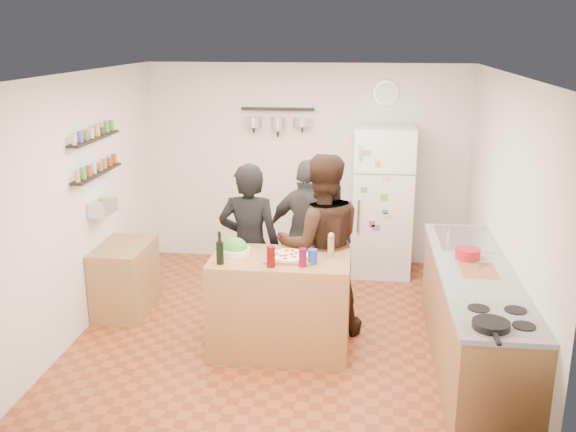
# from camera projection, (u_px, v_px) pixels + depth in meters

# --- Properties ---
(room_shell) EXTENTS (4.20, 4.20, 4.20)m
(room_shell) POSITION_uv_depth(u_px,v_px,m) (291.00, 199.00, 6.42)
(room_shell) COLOR brown
(room_shell) RESTS_ON ground
(prep_island) EXTENTS (1.25, 0.72, 0.91)m
(prep_island) POSITION_uv_depth(u_px,v_px,m) (280.00, 304.00, 5.87)
(prep_island) COLOR #A6683D
(prep_island) RESTS_ON floor
(pizza_board) EXTENTS (0.42, 0.34, 0.02)m
(pizza_board) POSITION_uv_depth(u_px,v_px,m) (289.00, 258.00, 5.72)
(pizza_board) COLOR #8F5C34
(pizza_board) RESTS_ON prep_island
(pizza) EXTENTS (0.34, 0.34, 0.02)m
(pizza) POSITION_uv_depth(u_px,v_px,m) (289.00, 256.00, 5.71)
(pizza) COLOR #CDBE87
(pizza) RESTS_ON pizza_board
(salad_bowl) EXTENTS (0.27, 0.27, 0.05)m
(salad_bowl) POSITION_uv_depth(u_px,v_px,m) (235.00, 251.00, 5.84)
(salad_bowl) COLOR silver
(salad_bowl) RESTS_ON prep_island
(wine_bottle) EXTENTS (0.07, 0.07, 0.20)m
(wine_bottle) POSITION_uv_depth(u_px,v_px,m) (220.00, 253.00, 5.57)
(wine_bottle) COLOR black
(wine_bottle) RESTS_ON prep_island
(wine_glass_near) EXTENTS (0.08, 0.08, 0.18)m
(wine_glass_near) POSITION_uv_depth(u_px,v_px,m) (271.00, 257.00, 5.50)
(wine_glass_near) COLOR #560709
(wine_glass_near) RESTS_ON prep_island
(wine_glass_far) EXTENTS (0.07, 0.07, 0.16)m
(wine_glass_far) POSITION_uv_depth(u_px,v_px,m) (303.00, 257.00, 5.51)
(wine_glass_far) COLOR maroon
(wine_glass_far) RESTS_ON prep_island
(pepper_mill) EXTENTS (0.06, 0.06, 0.19)m
(pepper_mill) POSITION_uv_depth(u_px,v_px,m) (331.00, 248.00, 5.72)
(pepper_mill) COLOR #9F7742
(pepper_mill) RESTS_ON prep_island
(salt_canister) EXTENTS (0.08, 0.08, 0.13)m
(salt_canister) POSITION_uv_depth(u_px,v_px,m) (313.00, 257.00, 5.58)
(salt_canister) COLOR #1B3599
(salt_canister) RESTS_ON prep_island
(person_left) EXTENTS (0.61, 0.41, 1.67)m
(person_left) POSITION_uv_depth(u_px,v_px,m) (250.00, 246.00, 6.29)
(person_left) COLOR black
(person_left) RESTS_ON floor
(person_center) EXTENTS (0.99, 0.85, 1.78)m
(person_center) POSITION_uv_depth(u_px,v_px,m) (321.00, 245.00, 6.16)
(person_center) COLOR black
(person_center) RESTS_ON floor
(person_back) EXTENTS (1.01, 0.64, 1.60)m
(person_back) POSITION_uv_depth(u_px,v_px,m) (308.00, 234.00, 6.77)
(person_back) COLOR #302D2B
(person_back) RESTS_ON floor
(counter_run) EXTENTS (0.63, 2.63, 0.90)m
(counter_run) POSITION_uv_depth(u_px,v_px,m) (474.00, 320.00, 5.56)
(counter_run) COLOR #9E7042
(counter_run) RESTS_ON floor
(stove_top) EXTENTS (0.60, 0.62, 0.02)m
(stove_top) POSITION_uv_depth(u_px,v_px,m) (500.00, 319.00, 4.52)
(stove_top) COLOR white
(stove_top) RESTS_ON counter_run
(skillet) EXTENTS (0.25, 0.25, 0.05)m
(skillet) POSITION_uv_depth(u_px,v_px,m) (491.00, 325.00, 4.35)
(skillet) COLOR black
(skillet) RESTS_ON stove_top
(sink) EXTENTS (0.50, 0.80, 0.03)m
(sink) POSITION_uv_depth(u_px,v_px,m) (464.00, 239.00, 6.24)
(sink) COLOR silver
(sink) RESTS_ON counter_run
(cutting_board) EXTENTS (0.30, 0.40, 0.02)m
(cutting_board) POSITION_uv_depth(u_px,v_px,m) (478.00, 272.00, 5.41)
(cutting_board) COLOR #985637
(cutting_board) RESTS_ON counter_run
(red_bowl) EXTENTS (0.22, 0.22, 0.09)m
(red_bowl) POSITION_uv_depth(u_px,v_px,m) (468.00, 254.00, 5.68)
(red_bowl) COLOR #AE131F
(red_bowl) RESTS_ON counter_run
(fridge) EXTENTS (0.70, 0.68, 1.80)m
(fridge) POSITION_uv_depth(u_px,v_px,m) (382.00, 201.00, 7.71)
(fridge) COLOR white
(fridge) RESTS_ON floor
(wall_clock) EXTENTS (0.30, 0.03, 0.30)m
(wall_clock) POSITION_uv_depth(u_px,v_px,m) (386.00, 93.00, 7.68)
(wall_clock) COLOR silver
(wall_clock) RESTS_ON back_wall
(spice_shelf_lower) EXTENTS (0.12, 1.00, 0.02)m
(spice_shelf_lower) POSITION_uv_depth(u_px,v_px,m) (97.00, 173.00, 6.39)
(spice_shelf_lower) COLOR black
(spice_shelf_lower) RESTS_ON left_wall
(spice_shelf_upper) EXTENTS (0.12, 1.00, 0.02)m
(spice_shelf_upper) POSITION_uv_depth(u_px,v_px,m) (94.00, 138.00, 6.29)
(spice_shelf_upper) COLOR black
(spice_shelf_upper) RESTS_ON left_wall
(produce_basket) EXTENTS (0.18, 0.35, 0.14)m
(produce_basket) POSITION_uv_depth(u_px,v_px,m) (103.00, 207.00, 6.48)
(produce_basket) COLOR silver
(produce_basket) RESTS_ON left_wall
(side_table) EXTENTS (0.50, 0.80, 0.73)m
(side_table) POSITION_uv_depth(u_px,v_px,m) (125.00, 278.00, 6.73)
(side_table) COLOR #A57545
(side_table) RESTS_ON floor
(pot_rack) EXTENTS (0.90, 0.04, 0.04)m
(pot_rack) POSITION_uv_depth(u_px,v_px,m) (278.00, 109.00, 7.81)
(pot_rack) COLOR black
(pot_rack) RESTS_ON back_wall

